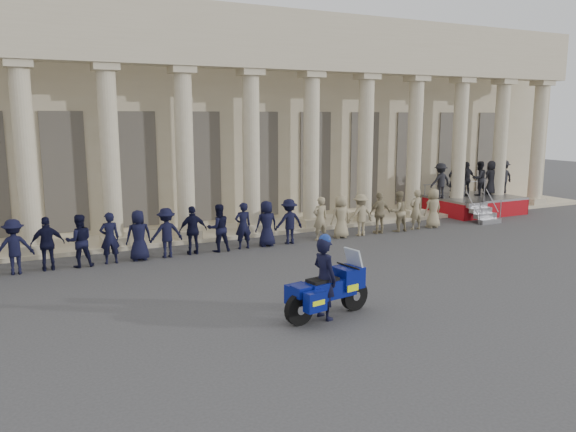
# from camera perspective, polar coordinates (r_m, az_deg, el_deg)

# --- Properties ---
(ground) EXTENTS (90.00, 90.00, 0.00)m
(ground) POSITION_cam_1_polar(r_m,az_deg,el_deg) (14.45, 4.06, -8.33)
(ground) COLOR #3A3A3C
(ground) RESTS_ON ground
(building) EXTENTS (40.00, 12.50, 9.00)m
(building) POSITION_cam_1_polar(r_m,az_deg,el_deg) (27.44, -11.89, 9.81)
(building) COLOR #BDAF8E
(building) RESTS_ON ground
(officer_rank) EXTENTS (20.09, 0.62, 1.63)m
(officer_rank) POSITION_cam_1_polar(r_m,az_deg,el_deg) (19.11, -8.06, -1.30)
(officer_rank) COLOR black
(officer_rank) RESTS_ON ground
(reviewing_stand) EXTENTS (5.06, 3.89, 2.45)m
(reviewing_stand) POSITION_cam_1_polar(r_m,az_deg,el_deg) (28.14, 18.48, 3.05)
(reviewing_stand) COLOR gray
(reviewing_stand) RESTS_ON ground
(motorcycle) EXTENTS (2.36, 1.10, 1.52)m
(motorcycle) POSITION_cam_1_polar(r_m,az_deg,el_deg) (12.96, 4.16, -7.45)
(motorcycle) COLOR black
(motorcycle) RESTS_ON ground
(rider) EXTENTS (0.56, 0.75, 1.98)m
(rider) POSITION_cam_1_polar(r_m,az_deg,el_deg) (12.79, 3.74, -6.21)
(rider) COLOR black
(rider) RESTS_ON ground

